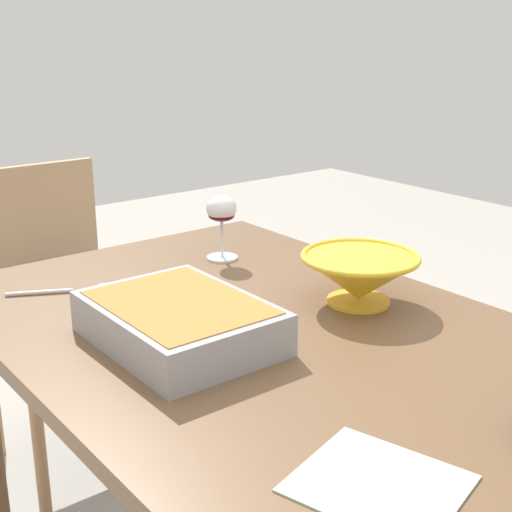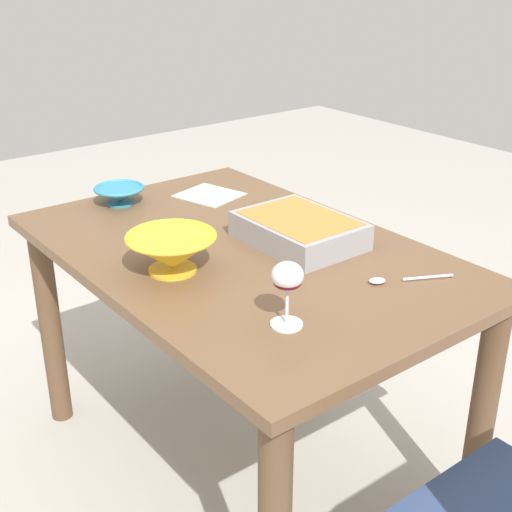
# 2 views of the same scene
# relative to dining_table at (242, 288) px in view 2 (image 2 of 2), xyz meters

# --- Properties ---
(ground_plane) EXTENTS (8.00, 8.00, 0.00)m
(ground_plane) POSITION_rel_dining_table_xyz_m (0.00, 0.00, -0.64)
(ground_plane) COLOR #B2ADA3
(dining_table) EXTENTS (1.35, 0.87, 0.77)m
(dining_table) POSITION_rel_dining_table_xyz_m (0.00, 0.00, 0.00)
(dining_table) COLOR brown
(dining_table) RESTS_ON ground_plane
(wine_glass) EXTENTS (0.08, 0.08, 0.16)m
(wine_glass) POSITION_rel_dining_table_xyz_m (0.42, -0.18, 0.24)
(wine_glass) COLOR white
(wine_glass) RESTS_ON dining_table
(casserole_dish) EXTENTS (0.34, 0.26, 0.08)m
(casserole_dish) POSITION_rel_dining_table_xyz_m (0.07, 0.16, 0.17)
(casserole_dish) COLOR #99999E
(casserole_dish) RESTS_ON dining_table
(mixing_bowl) EXTENTS (0.24, 0.24, 0.10)m
(mixing_bowl) POSITION_rel_dining_table_xyz_m (0.01, -0.24, 0.18)
(mixing_bowl) COLOR yellow
(mixing_bowl) RESTS_ON dining_table
(small_bowl) EXTENTS (0.17, 0.17, 0.06)m
(small_bowl) POSITION_rel_dining_table_xyz_m (-0.55, -0.10, 0.16)
(small_bowl) COLOR teal
(small_bowl) RESTS_ON dining_table
(serving_spoon) EXTENTS (0.12, 0.21, 0.01)m
(serving_spoon) POSITION_rel_dining_table_xyz_m (0.41, 0.18, 0.13)
(serving_spoon) COLOR silver
(serving_spoon) RESTS_ON dining_table
(napkin) EXTENTS (0.24, 0.23, 0.00)m
(napkin) POSITION_rel_dining_table_xyz_m (-0.44, 0.19, 0.13)
(napkin) COLOR #B2CCB7
(napkin) RESTS_ON dining_table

